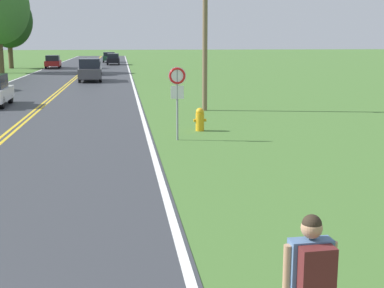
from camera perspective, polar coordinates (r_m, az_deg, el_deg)
hitchhiker_person at (r=5.63m, az=12.58°, el=-13.72°), size 0.56×0.41×1.66m
fire_hydrant at (r=20.07m, az=0.85°, el=2.67°), size 0.48×0.32×0.87m
traffic_sign at (r=18.01m, az=-1.58°, el=6.29°), size 0.60×0.10×2.49m
utility_pole_midground at (r=25.86m, az=1.40°, el=12.38°), size 1.80×0.24×7.66m
tree_behind_sign at (r=69.25m, az=-18.99°, el=12.35°), size 5.66×5.66×8.97m
car_dark_grey_suv_approaching at (r=45.56m, az=-10.84°, el=7.82°), size 2.06×4.83×1.88m
car_silver_hatchback_mid_near at (r=54.18m, az=-10.57°, el=8.03°), size 1.84×4.30×1.34m
car_red_sedan_mid_far at (r=68.84m, az=-14.61°, el=8.51°), size 2.00×4.76×1.56m
car_black_suv_receding at (r=76.54m, az=-8.41°, el=8.98°), size 1.80×4.44×1.55m
car_dark_green_suv_distant at (r=85.35m, az=-8.84°, el=9.19°), size 2.06×4.64×1.56m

